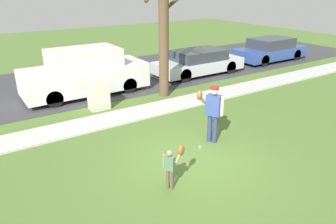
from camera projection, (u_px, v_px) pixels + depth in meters
ground_plane at (131, 117)px, 11.26m from camera, size 48.00×48.00×0.00m
sidewalk_strip at (129, 115)px, 11.33m from camera, size 36.00×1.20×0.06m
road_surface at (81, 82)px, 15.22m from camera, size 36.00×6.80×0.02m
person_adult at (212, 108)px, 9.07m from camera, size 0.84×0.53×1.69m
person_child at (173, 162)px, 7.14m from camera, size 0.54×0.31×1.02m
baseball at (200, 147)px, 9.09m from camera, size 0.07×0.07×0.07m
utility_cabinet at (98, 95)px, 11.77m from camera, size 0.69×0.53×1.10m
street_tree_near at (164, 22)px, 12.29m from camera, size 1.85×1.89×5.57m
parked_van_white at (85, 73)px, 13.23m from camera, size 5.00×1.95×1.88m
parked_sedan_silver at (199, 62)px, 16.24m from camera, size 4.60×1.80×1.23m
parked_wagon_blue at (270, 50)px, 19.06m from camera, size 4.50×1.80×1.33m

